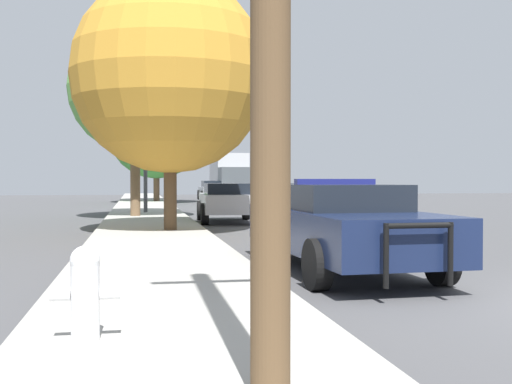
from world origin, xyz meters
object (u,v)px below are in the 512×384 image
(fire_hydrant, at_px, (85,290))
(tree_sidewalk_near, at_px, (170,75))
(traffic_light, at_px, (187,130))
(car_background_distant, at_px, (213,190))
(car_background_midblock, at_px, (227,201))
(tree_sidewalk_mid, at_px, (135,88))
(tree_sidewalk_far, at_px, (156,131))
(box_truck, at_px, (230,175))
(car_background_oncoming, at_px, (277,194))
(police_car, at_px, (339,224))

(fire_hydrant, height_order, tree_sidewalk_near, tree_sidewalk_near)
(traffic_light, xyz_separation_m, car_background_distant, (3.29, 18.55, -2.83))
(car_background_midblock, bearing_deg, tree_sidewalk_mid, 146.14)
(tree_sidewalk_mid, bearing_deg, tree_sidewalk_far, 85.47)
(traffic_light, relative_size, box_truck, 0.63)
(car_background_oncoming, bearing_deg, car_background_midblock, 66.97)
(box_truck, height_order, tree_sidewalk_near, tree_sidewalk_near)
(car_background_oncoming, relative_size, car_background_distant, 0.94)
(police_car, height_order, car_background_distant, police_car)
(police_car, height_order, tree_sidewalk_far, tree_sidewalk_far)
(traffic_light, distance_m, tree_sidewalk_mid, 3.47)
(box_truck, bearing_deg, car_background_oncoming, 91.21)
(police_car, bearing_deg, car_background_distant, -95.67)
(tree_sidewalk_near, bearing_deg, car_background_distant, 80.93)
(fire_hydrant, bearing_deg, car_background_midblock, 77.97)
(box_truck, xyz_separation_m, tree_sidewalk_far, (-5.70, -7.50, 2.72))
(police_car, relative_size, car_background_distant, 1.27)
(car_background_oncoming, distance_m, car_background_midblock, 11.36)
(traffic_light, bearing_deg, car_background_oncoming, 48.84)
(police_car, xyz_separation_m, traffic_light, (-1.21, 16.82, 2.79))
(car_background_midblock, bearing_deg, tree_sidewalk_near, -112.82)
(tree_sidewalk_near, bearing_deg, car_background_oncoming, 67.51)
(police_car, height_order, car_background_oncoming, police_car)
(police_car, distance_m, tree_sidewalk_far, 30.58)
(fire_hydrant, relative_size, traffic_light, 0.17)
(car_background_oncoming, bearing_deg, fire_hydrant, 72.46)
(fire_hydrant, xyz_separation_m, traffic_light, (2.49, 21.22, 3.01))
(car_background_distant, xyz_separation_m, tree_sidewalk_far, (-4.15, -5.09, 3.78))
(police_car, relative_size, tree_sidewalk_near, 0.79)
(car_background_distant, xyz_separation_m, box_truck, (1.56, 2.41, 1.05))
(police_car, relative_size, box_truck, 0.71)
(car_background_oncoming, xyz_separation_m, tree_sidewalk_far, (-5.99, 7.58, 3.82))
(police_car, bearing_deg, tree_sidewalk_near, -74.70)
(car_background_distant, bearing_deg, tree_sidewalk_near, -98.73)
(traffic_light, xyz_separation_m, tree_sidewalk_far, (-0.86, 13.46, 0.95))
(box_truck, bearing_deg, traffic_light, 77.09)
(car_background_oncoming, relative_size, tree_sidewalk_near, 0.59)
(fire_hydrant, xyz_separation_m, tree_sidewalk_mid, (0.38, 18.82, 4.35))
(police_car, height_order, traffic_light, traffic_light)
(car_background_oncoming, height_order, tree_sidewalk_mid, tree_sidewalk_mid)
(fire_hydrant, bearing_deg, traffic_light, 83.30)
(fire_hydrant, relative_size, car_background_distant, 0.19)
(fire_hydrant, xyz_separation_m, tree_sidewalk_far, (1.64, 34.68, 3.96))
(tree_sidewalk_near, bearing_deg, traffic_light, 82.90)
(traffic_light, height_order, box_truck, traffic_light)
(box_truck, relative_size, tree_sidewalk_mid, 1.05)
(tree_sidewalk_near, bearing_deg, car_background_midblock, 64.70)
(fire_hydrant, xyz_separation_m, box_truck, (7.34, 42.18, 1.23))
(car_background_midblock, height_order, box_truck, box_truck)
(car_background_oncoming, bearing_deg, box_truck, -90.71)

